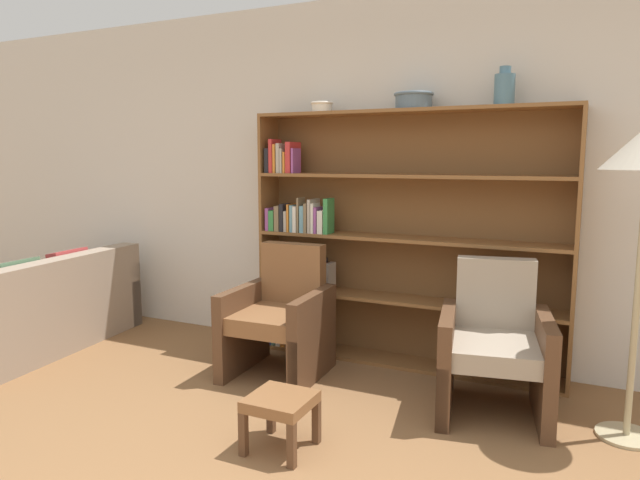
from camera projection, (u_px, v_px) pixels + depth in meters
name	position (u px, v px, depth m)	size (l,w,h in m)	color
wall_back	(425.00, 181.00, 4.26)	(12.00, 0.06, 2.75)	silver
bookshelf	(380.00, 243.00, 4.30)	(2.33, 0.30, 1.88)	brown
bowl_slate	(322.00, 106.00, 4.33)	(0.17, 0.17, 0.08)	silver
bowl_brass	(414.00, 100.00, 4.02)	(0.28, 0.28, 0.12)	slate
vase_tall	(504.00, 89.00, 3.76)	(0.13, 0.13, 0.25)	slate
couch	(32.00, 315.00, 4.63)	(1.07, 1.83, 0.79)	gray
armchair_leather	(280.00, 318.00, 4.09)	(0.67, 0.71, 0.91)	brown
armchair_cushioned	(494.00, 347.00, 3.46)	(0.75, 0.78, 0.91)	brown
footstool	(281.00, 406.00, 3.01)	(0.33, 0.33, 0.30)	brown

